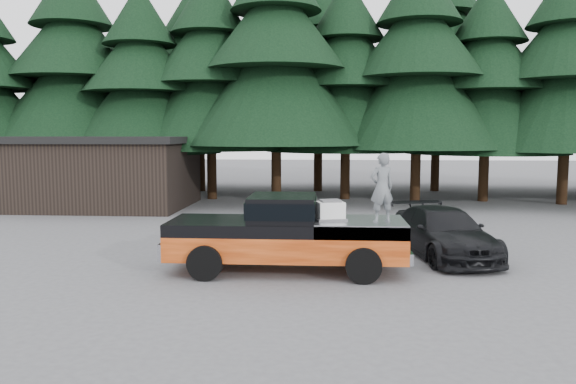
# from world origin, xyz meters

# --- Properties ---
(ground) EXTENTS (120.00, 120.00, 0.00)m
(ground) POSITION_xyz_m (0.00, 0.00, 0.00)
(ground) COLOR #515153
(ground) RESTS_ON ground
(pickup_truck) EXTENTS (6.00, 2.04, 1.33)m
(pickup_truck) POSITION_xyz_m (0.59, 0.14, 0.67)
(pickup_truck) COLOR orange
(pickup_truck) RESTS_ON ground
(truck_cab) EXTENTS (1.66, 1.90, 0.59)m
(truck_cab) POSITION_xyz_m (0.49, 0.14, 1.62)
(truck_cab) COLOR black
(truck_cab) RESTS_ON pickup_truck
(air_compressor) EXTENTS (0.75, 0.67, 0.43)m
(air_compressor) POSITION_xyz_m (1.67, 0.03, 1.55)
(air_compressor) COLOR white
(air_compressor) RESTS_ON pickup_truck
(man_on_bed) EXTENTS (0.71, 0.59, 1.65)m
(man_on_bed) POSITION_xyz_m (2.89, -0.13, 2.16)
(man_on_bed) COLOR slate
(man_on_bed) RESTS_ON pickup_truck
(parked_car) EXTENTS (2.81, 4.98, 1.36)m
(parked_car) POSITION_xyz_m (4.84, 2.19, 0.68)
(parked_car) COLOR black
(parked_car) RESTS_ON ground
(utility_building) EXTENTS (8.40, 6.40, 3.30)m
(utility_building) POSITION_xyz_m (-9.00, 12.00, 1.67)
(utility_building) COLOR black
(utility_building) RESTS_ON ground
(treeline) EXTENTS (60.15, 16.05, 17.50)m
(treeline) POSITION_xyz_m (0.42, 17.20, 7.72)
(treeline) COLOR black
(treeline) RESTS_ON ground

